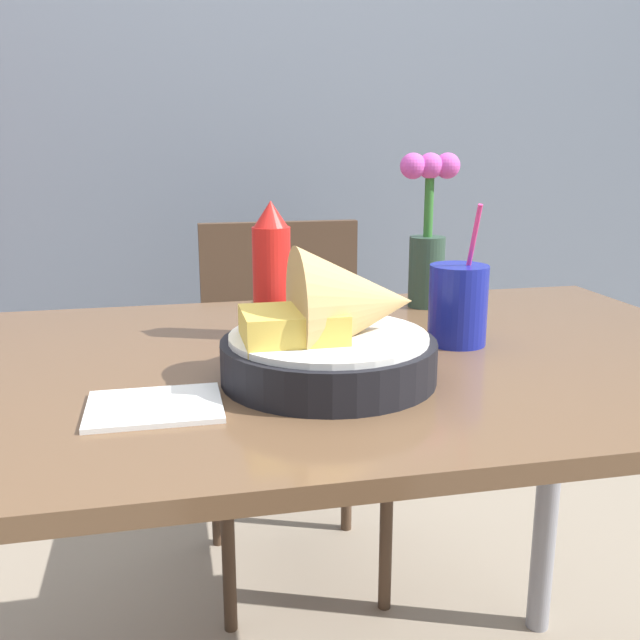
% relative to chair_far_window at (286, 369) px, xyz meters
% --- Properties ---
extents(wall_window, '(7.00, 0.06, 2.60)m').
position_rel_chair_far_window_xyz_m(wall_window, '(-0.08, 0.50, 0.79)').
color(wall_window, slate).
rests_on(wall_window, ground_plane).
extents(dining_table, '(1.27, 0.76, 0.77)m').
position_rel_chair_far_window_xyz_m(dining_table, '(-0.08, -0.74, 0.15)').
color(dining_table, brown).
rests_on(dining_table, ground_plane).
extents(chair_far_window, '(0.40, 0.40, 0.87)m').
position_rel_chair_far_window_xyz_m(chair_far_window, '(0.00, 0.00, 0.00)').
color(chair_far_window, '#473323').
rests_on(chair_far_window, ground_plane).
extents(food_basket, '(0.27, 0.27, 0.17)m').
position_rel_chair_far_window_xyz_m(food_basket, '(-0.08, -0.84, 0.32)').
color(food_basket, black).
rests_on(food_basket, dining_table).
extents(ketchup_bottle, '(0.06, 0.06, 0.21)m').
position_rel_chair_far_window_xyz_m(ketchup_bottle, '(-0.13, -0.62, 0.36)').
color(ketchup_bottle, red).
rests_on(ketchup_bottle, dining_table).
extents(drink_cup, '(0.09, 0.09, 0.21)m').
position_rel_chair_far_window_xyz_m(drink_cup, '(0.14, -0.72, 0.31)').
color(drink_cup, '#192399').
rests_on(drink_cup, dining_table).
extents(flower_vase, '(0.11, 0.06, 0.27)m').
position_rel_chair_far_window_xyz_m(flower_vase, '(0.18, -0.47, 0.39)').
color(flower_vase, '#2D4738').
rests_on(flower_vase, dining_table).
extents(napkin, '(0.15, 0.12, 0.01)m').
position_rel_chair_far_window_xyz_m(napkin, '(-0.30, -0.90, 0.26)').
color(napkin, white).
rests_on(napkin, dining_table).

